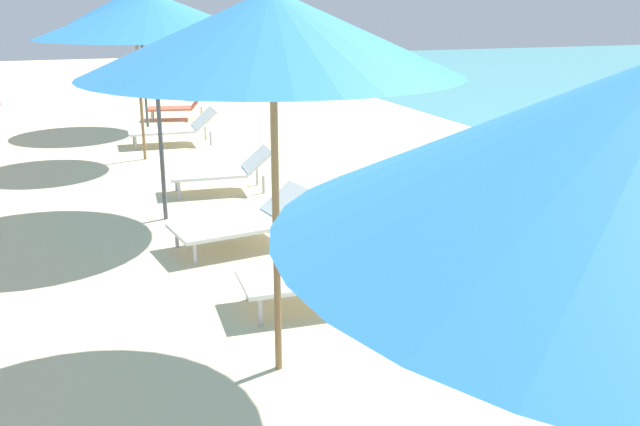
# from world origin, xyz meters

# --- Properties ---
(umbrella_fourth) EXTENTS (2.41, 2.41, 2.65)m
(umbrella_fourth) POSITION_xyz_m (-0.75, 10.17, 2.33)
(umbrella_fourth) COLOR olive
(umbrella_fourth) RESTS_ON ground
(lounger_fourth_shoreside) EXTENTS (1.30, 0.69, 0.61)m
(lounger_fourth_shoreside) POSITION_xyz_m (-0.11, 11.11, 0.31)
(lounger_fourth_shoreside) COLOR white
(lounger_fourth_shoreside) RESTS_ON ground
(umbrella_fifth) EXTENTS (2.59, 2.59, 2.67)m
(umbrella_fifth) POSITION_xyz_m (-1.02, 14.06, 2.37)
(umbrella_fifth) COLOR #4C4C51
(umbrella_fifth) RESTS_ON ground
(lounger_fifth_shoreside) EXTENTS (1.41, 0.65, 0.59)m
(lounger_fifth_shoreside) POSITION_xyz_m (-0.09, 15.05, 0.30)
(lounger_fifth_shoreside) COLOR white
(lounger_fifth_shoreside) RESTS_ON ground
(lounger_fifth_inland) EXTENTS (1.58, 0.91, 0.56)m
(lounger_fifth_inland) POSITION_xyz_m (-0.34, 12.80, 0.29)
(lounger_fifth_inland) COLOR white
(lounger_fifth_inland) RESTS_ON ground
(umbrella_sixth) EXTENTS (1.94, 1.94, 2.75)m
(umbrella_sixth) POSITION_xyz_m (-0.88, 17.52, 2.44)
(umbrella_sixth) COLOR olive
(umbrella_sixth) RESTS_ON ground
(lounger_sixth_shoreside) EXTENTS (1.59, 0.72, 0.63)m
(lounger_sixth_shoreside) POSITION_xyz_m (-0.22, 18.61, 0.32)
(lounger_sixth_shoreside) COLOR white
(lounger_sixth_shoreside) RESTS_ON ground
(umbrella_farthest) EXTENTS (2.26, 2.26, 2.80)m
(umbrella_farthest) POSITION_xyz_m (-0.49, 20.56, 2.44)
(umbrella_farthest) COLOR #4C4C51
(umbrella_farthest) RESTS_ON ground
(lounger_farthest_shoreside) EXTENTS (1.34, 0.78, 0.60)m
(lounger_farthest_shoreside) POSITION_xyz_m (0.30, 21.47, 0.29)
(lounger_farthest_shoreside) COLOR #D8593F
(lounger_farthest_shoreside) RESTS_ON ground
(person_walking_far) EXTENTS (0.42, 0.38, 1.57)m
(person_walking_far) POSITION_xyz_m (2.09, 24.76, 0.95)
(person_walking_far) COLOR #334CB2
(person_walking_far) RESTS_ON ground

